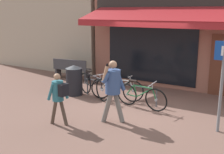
% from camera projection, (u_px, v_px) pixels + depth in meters
% --- Properties ---
extents(ground_plane, '(160.00, 160.00, 0.00)m').
position_uv_depth(ground_plane, '(133.00, 107.00, 8.56)').
color(ground_plane, brown).
extents(shop_front, '(6.55, 4.58, 4.73)m').
position_uv_depth(shop_front, '(182.00, 23.00, 11.37)').
color(shop_front, '#8E5647').
rests_on(shop_front, ground_plane).
extents(neighbour_building, '(6.78, 4.00, 5.12)m').
position_uv_depth(neighbour_building, '(61.00, 16.00, 15.19)').
color(neighbour_building, tan).
rests_on(neighbour_building, ground_plane).
extents(bike_rack_rail, '(2.67, 0.04, 0.57)m').
position_uv_depth(bike_rack_rail, '(120.00, 87.00, 9.08)').
color(bike_rack_rail, '#47494F').
rests_on(bike_rack_rail, ground_plane).
extents(bicycle_black, '(1.71, 0.84, 0.89)m').
position_uv_depth(bicycle_black, '(93.00, 86.00, 9.44)').
color(bicycle_black, black).
rests_on(bicycle_black, ground_plane).
extents(bicycle_silver, '(1.78, 0.66, 0.85)m').
position_uv_depth(bicycle_silver, '(117.00, 89.00, 9.14)').
color(bicycle_silver, black).
rests_on(bicycle_silver, ground_plane).
extents(bicycle_green, '(1.71, 0.52, 0.87)m').
position_uv_depth(bicycle_green, '(141.00, 96.00, 8.34)').
color(bicycle_green, black).
rests_on(bicycle_green, ground_plane).
extents(pedestrian_adult, '(0.57, 0.66, 1.65)m').
position_uv_depth(pedestrian_adult, '(113.00, 85.00, 7.17)').
color(pedestrian_adult, slate).
rests_on(pedestrian_adult, ground_plane).
extents(pedestrian_child, '(0.54, 0.41, 1.36)m').
position_uv_depth(pedestrian_child, '(59.00, 93.00, 7.03)').
color(pedestrian_child, '#47382D').
rests_on(pedestrian_child, ground_plane).
extents(litter_bin, '(0.57, 0.57, 1.05)m').
position_uv_depth(litter_bin, '(74.00, 80.00, 9.68)').
color(litter_bin, black).
rests_on(litter_bin, ground_plane).
extents(parking_sign, '(0.44, 0.07, 2.25)m').
position_uv_depth(parking_sign, '(222.00, 76.00, 6.49)').
color(parking_sign, slate).
rests_on(parking_sign, ground_plane).
extents(park_bench, '(1.64, 0.62, 0.87)m').
position_uv_depth(park_bench, '(71.00, 69.00, 11.91)').
color(park_bench, '#38383D').
rests_on(park_bench, ground_plane).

